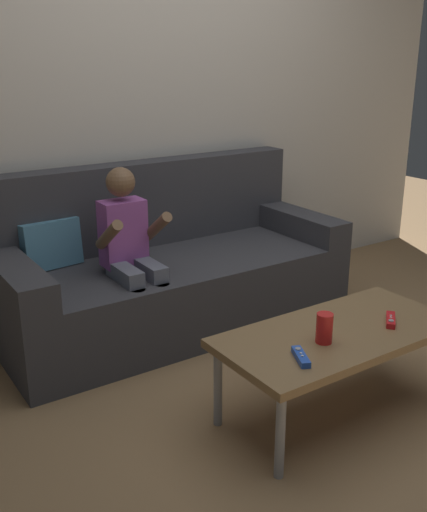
# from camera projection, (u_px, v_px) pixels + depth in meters

# --- Properties ---
(ground_plane) EXTENTS (8.91, 8.91, 0.00)m
(ground_plane) POSITION_uv_depth(u_px,v_px,m) (351.00, 409.00, 2.61)
(ground_plane) COLOR olive
(wall_back) EXTENTS (4.46, 0.05, 2.50)m
(wall_back) POSITION_uv_depth(u_px,v_px,m) (162.00, 93.00, 3.49)
(wall_back) COLOR beige
(wall_back) RESTS_ON ground
(couch) EXTENTS (1.93, 0.80, 0.89)m
(couch) POSITION_uv_depth(u_px,v_px,m) (168.00, 272.00, 3.38)
(couch) COLOR #38383D
(couch) RESTS_ON ground
(person_seated_on_couch) EXTENTS (0.32, 0.39, 0.94)m
(person_seated_on_couch) POSITION_uv_depth(u_px,v_px,m) (131.00, 250.00, 3.00)
(person_seated_on_couch) COLOR slate
(person_seated_on_couch) RESTS_ON ground
(coffee_table) EXTENTS (1.03, 0.50, 0.39)m
(coffee_table) POSITION_uv_depth(u_px,v_px,m) (338.00, 338.00, 2.48)
(coffee_table) COLOR brown
(coffee_table) RESTS_ON ground
(game_remote_red_near_edge) EXTENTS (0.13, 0.12, 0.03)m
(game_remote_red_near_edge) POSITION_uv_depth(u_px,v_px,m) (391.00, 320.00, 2.54)
(game_remote_red_near_edge) COLOR red
(game_remote_red_near_edge) RESTS_ON coffee_table
(game_remote_blue_center) EXTENTS (0.09, 0.14, 0.03)m
(game_remote_blue_center) POSITION_uv_depth(u_px,v_px,m) (301.00, 357.00, 2.23)
(game_remote_blue_center) COLOR blue
(game_remote_blue_center) RESTS_ON coffee_table
(soda_can) EXTENTS (0.07, 0.07, 0.12)m
(soda_can) POSITION_uv_depth(u_px,v_px,m) (324.00, 328.00, 2.35)
(soda_can) COLOR red
(soda_can) RESTS_ON coffee_table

